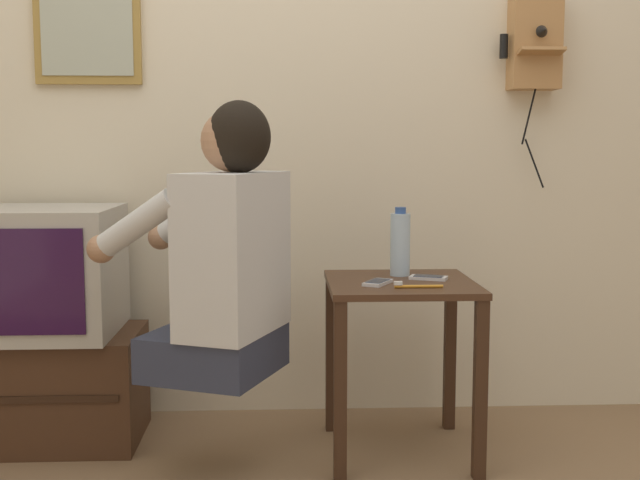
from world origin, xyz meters
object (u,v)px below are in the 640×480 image
object	(u,v)px
framed_picture	(87,23)
person	(225,254)
wall_phone_antique	(535,41)
cell_phone_held	(378,282)
television	(34,271)
water_bottle	(400,244)
toothbrush	(415,286)
cell_phone_spare	(428,278)

from	to	relation	value
framed_picture	person	bearing A→B (deg)	-48.60
person	wall_phone_antique	xyz separation A→B (m)	(1.14, 0.57, 0.73)
cell_phone_held	television	bearing A→B (deg)	-161.73
wall_phone_antique	framed_picture	xyz separation A→B (m)	(-1.68, 0.04, 0.06)
wall_phone_antique	water_bottle	distance (m)	0.96
person	cell_phone_held	distance (m)	0.51
person	cell_phone_held	world-z (taller)	person
water_bottle	person	bearing A→B (deg)	-154.85
toothbrush	cell_phone_held	bearing A→B (deg)	55.06
person	cell_phone_spare	bearing A→B (deg)	-52.33
person	television	world-z (taller)	person
framed_picture	cell_phone_held	xyz separation A→B (m)	(1.04, -0.52, -0.90)
television	person	bearing A→B (deg)	-25.61
television	cell_phone_held	distance (m)	1.20
television	framed_picture	xyz separation A→B (m)	(0.14, 0.29, 0.89)
cell_phone_spare	framed_picture	bearing A→B (deg)	91.89
television	cell_phone_held	xyz separation A→B (m)	(1.18, -0.23, -0.01)
framed_picture	cell_phone_spare	size ratio (longest dim) A/B	3.27
cell_phone_held	framed_picture	bearing A→B (deg)	-177.27
framed_picture	cell_phone_held	bearing A→B (deg)	-26.65
framed_picture	cell_phone_spare	distance (m)	1.58
person	television	bearing A→B (deg)	86.51
water_bottle	toothbrush	bearing A→B (deg)	-87.61
wall_phone_antique	water_bottle	bearing A→B (deg)	-151.47
framed_picture	toothbrush	xyz separation A→B (m)	(1.15, -0.60, -0.90)
television	wall_phone_antique	distance (m)	2.02
wall_phone_antique	framed_picture	world-z (taller)	framed_picture
cell_phone_spare	water_bottle	world-z (taller)	water_bottle
water_bottle	television	bearing A→B (deg)	177.60
cell_phone_held	cell_phone_spare	distance (m)	0.20
framed_picture	cell_phone_held	size ratio (longest dim) A/B	3.27
television	cell_phone_spare	bearing A→B (deg)	-5.97
toothbrush	person	bearing A→B (deg)	92.02
person	wall_phone_antique	size ratio (longest dim) A/B	1.10
cell_phone_spare	wall_phone_antique	bearing A→B (deg)	-28.77
cell_phone_held	water_bottle	xyz separation A→B (m)	(0.10, 0.18, 0.11)
wall_phone_antique	cell_phone_spare	bearing A→B (deg)	-140.11
television	framed_picture	bearing A→B (deg)	63.41
framed_picture	television	bearing A→B (deg)	-116.59
framed_picture	toothbrush	distance (m)	1.57
person	toothbrush	size ratio (longest dim) A/B	5.44
television	cell_phone_spare	size ratio (longest dim) A/B	4.14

